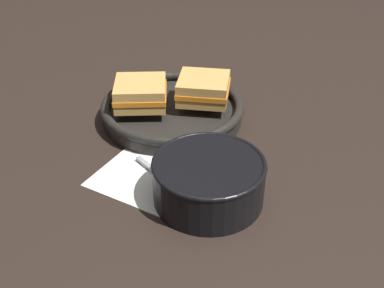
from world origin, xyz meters
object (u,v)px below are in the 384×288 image
Objects in this scene: soup_bowl at (209,178)px; sandwich_near_right at (203,89)px; spoon at (177,189)px; skillet at (173,110)px; sandwich_near_left at (140,93)px.

soup_bowl is 0.26m from sandwich_near_right.
spoon is at bearing -80.47° from sandwich_near_right.
spoon is 0.24m from skillet.
skillet reaches higher than spoon.
skillet is (-0.15, 0.21, -0.02)m from soup_bowl.
sandwich_near_right reaches higher than skillet.
sandwich_near_left is 1.10× the size of sandwich_near_right.
skillet is at bearing -150.59° from sandwich_near_right.
sandwich_near_left reaches higher than skillet.
skillet is 0.08m from sandwich_near_left.
spoon is (-0.05, -0.00, -0.03)m from soup_bowl.
sandwich_near_right is (-0.04, 0.25, 0.06)m from spoon.
sandwich_near_left is 0.12m from sandwich_near_right.
soup_bowl is 1.36× the size of sandwich_near_left.
sandwich_near_right is at bearing 111.20° from soup_bowl.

